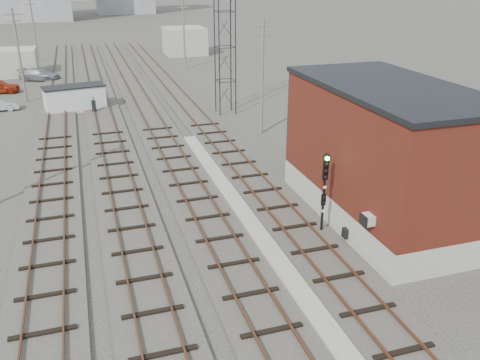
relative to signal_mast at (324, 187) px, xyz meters
name	(u,v)px	position (x,y,z in m)	size (l,w,h in m)	color
ground	(135,69)	(-3.70, 48.86, -2.57)	(320.00, 320.00, 0.00)	#282621
track_right	(185,104)	(-1.20, 27.86, -2.47)	(3.20, 90.00, 0.39)	#332D28
track_mid_right	(145,107)	(-5.20, 27.86, -2.47)	(3.20, 90.00, 0.39)	#332D28
track_mid_left	(102,110)	(-9.20, 27.86, -2.47)	(3.20, 90.00, 0.39)	#332D28
track_left	(57,113)	(-13.20, 27.86, -2.47)	(3.20, 90.00, 0.39)	#332D28
platform_curb	(244,215)	(-3.20, 2.86, -2.44)	(0.90, 28.00, 0.26)	gray
brick_building	(385,153)	(3.80, 0.86, 1.05)	(6.54, 12.20, 7.22)	gray
lattice_tower	(225,29)	(1.80, 23.86, 4.93)	(1.60, 1.60, 15.00)	black
utility_pole_left_b	(19,53)	(-16.20, 33.86, 2.22)	(1.80, 0.24, 9.00)	#595147
utility_pole_left_c	(33,27)	(-16.20, 58.86, 2.22)	(1.80, 0.24, 9.00)	#595147
utility_pole_right_a	(262,74)	(2.80, 16.86, 2.22)	(1.80, 0.24, 9.00)	#595147
utility_pole_right_b	(184,31)	(2.80, 46.86, 2.22)	(1.80, 0.24, 9.00)	#595147
shed_left	(3,63)	(-19.70, 48.86, -0.97)	(8.00, 5.00, 3.20)	gray
shed_right	(185,41)	(5.30, 58.86, -0.57)	(6.00, 6.00, 4.00)	gray
signal_mast	(324,187)	(0.00, 0.00, 0.00)	(0.40, 0.42, 4.32)	gray
switch_stand	(94,106)	(-9.89, 27.29, -1.90)	(0.39, 0.39, 1.44)	black
site_trailer	(75,98)	(-11.50, 28.96, -1.39)	(5.91, 3.37, 2.34)	silver
car_grey	(40,75)	(-15.36, 44.54, -1.88)	(1.96, 4.82, 1.40)	gray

